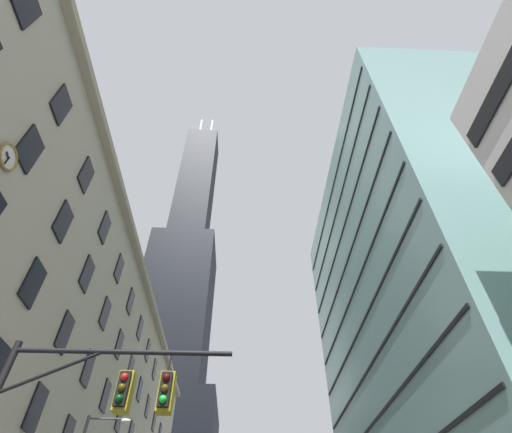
{
  "coord_description": "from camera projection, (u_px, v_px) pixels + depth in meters",
  "views": [
    {
      "loc": [
        -0.58,
        -8.16,
        1.42
      ],
      "look_at": [
        0.94,
        29.59,
        38.84
      ],
      "focal_mm": 26.95,
      "sensor_mm": 36.0,
      "label": 1
    }
  ],
  "objects": [
    {
      "name": "station_building",
      "position": [
        8.0,
        403.0,
        31.47
      ],
      "size": [
        17.93,
        63.52,
        25.44
      ],
      "color": "#B2A88E",
      "rests_on": "ground"
    },
    {
      "name": "dark_skyscraper",
      "position": [
        169.0,
        348.0,
        107.26
      ],
      "size": [
        29.14,
        29.14,
        169.69
      ],
      "color": "black",
      "rests_on": "ground"
    },
    {
      "name": "traffic_signal_mast",
      "position": [
        84.0,
        417.0,
        9.82
      ],
      "size": [
        6.35,
        0.63,
        6.5
      ],
      "color": "black",
      "rests_on": "sidewalk_left"
    },
    {
      "name": "glass_office_midrise",
      "position": [
        452.0,
        313.0,
        39.15
      ],
      "size": [
        19.79,
        35.57,
        43.89
      ],
      "color": "gray",
      "rests_on": "ground"
    }
  ]
}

